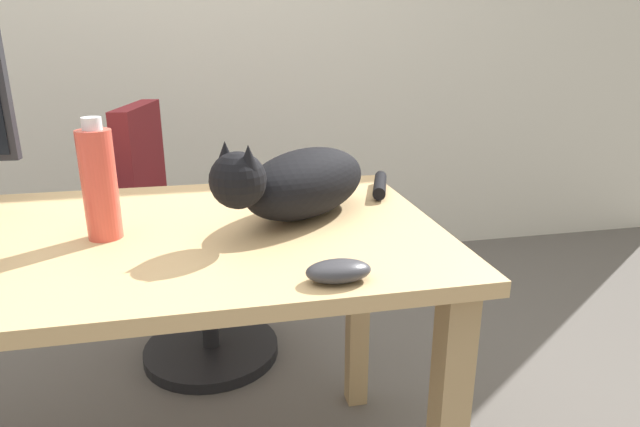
{
  "coord_description": "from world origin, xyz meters",
  "views": [
    {
      "loc": [
        0.27,
        -1.1,
        1.11
      ],
      "look_at": [
        0.47,
        -0.13,
        0.79
      ],
      "focal_mm": 30.26,
      "sensor_mm": 36.0,
      "label": 1
    }
  ],
  "objects_px": {
    "cat": "(300,182)",
    "computer_mouse": "(338,271)",
    "office_chair": "(190,257)",
    "spray_bottle": "(99,183)"
  },
  "relations": [
    {
      "from": "office_chair",
      "to": "computer_mouse",
      "type": "height_order",
      "value": "office_chair"
    },
    {
      "from": "spray_bottle",
      "to": "office_chair",
      "type": "bearing_deg",
      "value": 79.42
    },
    {
      "from": "office_chair",
      "to": "computer_mouse",
      "type": "xyz_separation_m",
      "value": [
        0.28,
        -0.99,
        0.36
      ]
    },
    {
      "from": "computer_mouse",
      "to": "spray_bottle",
      "type": "xyz_separation_m",
      "value": [
        -0.41,
        0.3,
        0.09
      ]
    },
    {
      "from": "computer_mouse",
      "to": "spray_bottle",
      "type": "bearing_deg",
      "value": 143.93
    },
    {
      "from": "office_chair",
      "to": "spray_bottle",
      "type": "height_order",
      "value": "spray_bottle"
    },
    {
      "from": "cat",
      "to": "computer_mouse",
      "type": "xyz_separation_m",
      "value": [
        0.0,
        -0.34,
        -0.06
      ]
    },
    {
      "from": "office_chair",
      "to": "spray_bottle",
      "type": "xyz_separation_m",
      "value": [
        -0.13,
        -0.7,
        0.45
      ]
    },
    {
      "from": "office_chair",
      "to": "cat",
      "type": "relative_size",
      "value": 1.89
    },
    {
      "from": "office_chair",
      "to": "computer_mouse",
      "type": "distance_m",
      "value": 1.09
    }
  ]
}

